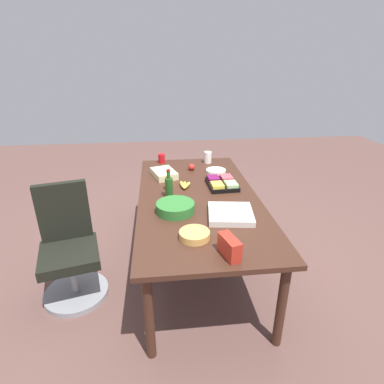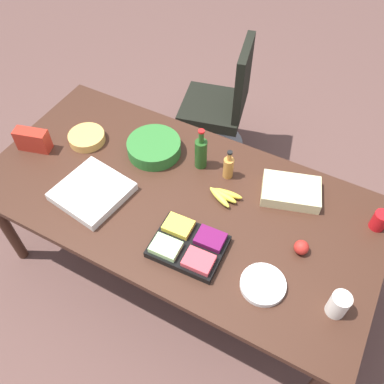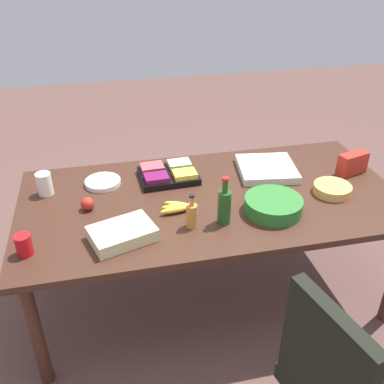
{
  "view_description": "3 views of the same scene",
  "coord_description": "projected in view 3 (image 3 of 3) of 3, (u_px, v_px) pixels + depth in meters",
  "views": [
    {
      "loc": [
        -2.65,
        0.35,
        2.01
      ],
      "look_at": [
        -0.07,
        0.07,
        0.85
      ],
      "focal_mm": 29.17,
      "sensor_mm": 36.0,
      "label": 1
    },
    {
      "loc": [
        0.74,
        -1.23,
        2.6
      ],
      "look_at": [
        0.06,
        0.05,
        0.8
      ],
      "focal_mm": 38.7,
      "sensor_mm": 36.0,
      "label": 2
    },
    {
      "loc": [
        0.59,
        2.13,
        2.15
      ],
      "look_at": [
        0.13,
        0.05,
        0.85
      ],
      "focal_mm": 40.75,
      "sensor_mm": 36.0,
      "label": 3
    }
  ],
  "objects": [
    {
      "name": "banana_bunch",
      "position": [
        177.0,
        207.0,
        2.45
      ],
      "size": [
        0.2,
        0.13,
        0.04
      ],
      "color": "#D7CF43",
      "rests_on": "conference_table"
    },
    {
      "name": "ground_plane",
      "position": [
        208.0,
        292.0,
        3.0
      ],
      "size": [
        10.0,
        10.0,
        0.0
      ],
      "primitive_type": "plane",
      "color": "brown"
    },
    {
      "name": "apple_red",
      "position": [
        87.0,
        204.0,
        2.46
      ],
      "size": [
        0.09,
        0.09,
        0.08
      ],
      "primitive_type": "sphere",
      "rotation": [
        0.0,
        0.0,
        0.21
      ],
      "color": "red",
      "rests_on": "conference_table"
    },
    {
      "name": "paper_plate_stack",
      "position": [
        103.0,
        182.0,
        2.71
      ],
      "size": [
        0.24,
        0.24,
        0.03
      ],
      "primitive_type": "cylinder",
      "rotation": [
        0.0,
        0.0,
        -0.1
      ],
      "color": "white",
      "rests_on": "conference_table"
    },
    {
      "name": "fruit_platter",
      "position": [
        168.0,
        174.0,
        2.77
      ],
      "size": [
        0.37,
        0.3,
        0.07
      ],
      "color": "black",
      "rests_on": "conference_table"
    },
    {
      "name": "dressing_bottle",
      "position": [
        192.0,
        215.0,
        2.3
      ],
      "size": [
        0.07,
        0.07,
        0.2
      ],
      "color": "#C6853A",
      "rests_on": "conference_table"
    },
    {
      "name": "salad_bowl",
      "position": [
        273.0,
        205.0,
        2.44
      ],
      "size": [
        0.36,
        0.36,
        0.09
      ],
      "primitive_type": "cylinder",
      "rotation": [
        0.0,
        0.0,
        -0.1
      ],
      "color": "#2D712D",
      "rests_on": "conference_table"
    },
    {
      "name": "sheet_cake",
      "position": [
        122.0,
        234.0,
        2.22
      ],
      "size": [
        0.37,
        0.31,
        0.07
      ],
      "primitive_type": "cube",
      "rotation": [
        0.0,
        0.0,
        0.31
      ],
      "color": "beige",
      "rests_on": "conference_table"
    },
    {
      "name": "chip_bowl",
      "position": [
        332.0,
        189.0,
        2.62
      ],
      "size": [
        0.26,
        0.26,
        0.05
      ],
      "primitive_type": "cylinder",
      "rotation": [
        0.0,
        0.0,
        -0.18
      ],
      "color": "#DFA853",
      "rests_on": "conference_table"
    },
    {
      "name": "mayo_jar",
      "position": [
        44.0,
        184.0,
        2.59
      ],
      "size": [
        0.09,
        0.09,
        0.14
      ],
      "primitive_type": "cylinder",
      "rotation": [
        0.0,
        0.0,
        0.03
      ],
      "color": "white",
      "rests_on": "conference_table"
    },
    {
      "name": "pizza_box",
      "position": [
        267.0,
        169.0,
        2.84
      ],
      "size": [
        0.41,
        0.41,
        0.05
      ],
      "primitive_type": "cube",
      "rotation": [
        0.0,
        0.0,
        -0.14
      ],
      "color": "silver",
      "rests_on": "conference_table"
    },
    {
      "name": "wine_bottle",
      "position": [
        224.0,
        206.0,
        2.32
      ],
      "size": [
        0.08,
        0.08,
        0.28
      ],
      "color": "#23501D",
      "rests_on": "conference_table"
    },
    {
      "name": "chip_bag_red",
      "position": [
        352.0,
        163.0,
        2.81
      ],
      "size": [
        0.21,
        0.13,
        0.14
      ],
      "primitive_type": "cube",
      "rotation": [
        0.0,
        0.0,
        0.28
      ],
      "color": "red",
      "rests_on": "conference_table"
    },
    {
      "name": "red_solo_cup",
      "position": [
        24.0,
        245.0,
        2.11
      ],
      "size": [
        0.1,
        0.1,
        0.11
      ],
      "primitive_type": "cylinder",
      "rotation": [
        0.0,
        0.0,
        -0.25
      ],
      "color": "red",
      "rests_on": "conference_table"
    },
    {
      "name": "conference_table",
      "position": [
        211.0,
        206.0,
        2.63
      ],
      "size": [
        2.25,
        1.12,
        0.77
      ],
      "color": "#3E2318",
      "rests_on": "ground"
    }
  ]
}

